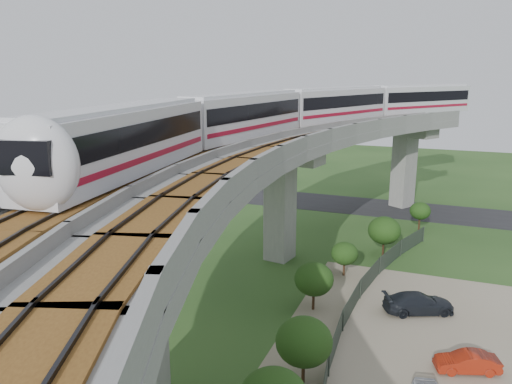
# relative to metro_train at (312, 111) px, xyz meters

# --- Properties ---
(ground) EXTENTS (160.00, 160.00, 0.00)m
(ground) POSITION_rel_metro_train_xyz_m (-2.25, -14.93, -12.31)
(ground) COLOR #27461C
(ground) RESTS_ON ground
(dirt_lot) EXTENTS (18.00, 26.00, 0.04)m
(dirt_lot) POSITION_rel_metro_train_xyz_m (11.75, -16.93, -12.29)
(dirt_lot) COLOR gray
(dirt_lot) RESTS_ON ground
(asphalt_road) EXTENTS (60.00, 8.00, 0.03)m
(asphalt_road) POSITION_rel_metro_train_xyz_m (-2.25, 15.07, -12.29)
(asphalt_road) COLOR #232326
(asphalt_road) RESTS_ON ground
(viaduct) EXTENTS (19.58, 73.98, 11.40)m
(viaduct) POSITION_rel_metro_train_xyz_m (1.60, -14.93, -3.26)
(viaduct) COLOR #99968E
(viaduct) RESTS_ON ground
(metro_train) EXTENTS (19.76, 59.32, 3.64)m
(metro_train) POSITION_rel_metro_train_xyz_m (0.00, 0.00, 0.00)
(metro_train) COLOR silver
(metro_train) RESTS_ON ground
(fence) EXTENTS (3.87, 38.73, 1.50)m
(fence) POSITION_rel_metro_train_xyz_m (7.51, -14.93, -11.56)
(fence) COLOR #2D382D
(fence) RESTS_ON ground
(tree_0) EXTENTS (2.02, 2.02, 3.13)m
(tree_0) POSITION_rel_metro_train_xyz_m (9.43, 7.01, -10.05)
(tree_0) COLOR #382314
(tree_0) RESTS_ON ground
(tree_1) EXTENTS (2.81, 2.81, 3.48)m
(tree_1) POSITION_rel_metro_train_xyz_m (6.90, -0.61, -10.03)
(tree_1) COLOR #382314
(tree_1) RESTS_ON ground
(tree_2) EXTENTS (2.12, 2.12, 2.76)m
(tree_2) POSITION_rel_metro_train_xyz_m (4.58, -6.31, -10.45)
(tree_2) COLOR #382314
(tree_2) RESTS_ON ground
(tree_3) EXTENTS (2.63, 2.63, 3.35)m
(tree_3) POSITION_rel_metro_train_xyz_m (3.79, -12.76, -10.08)
(tree_3) COLOR #382314
(tree_3) RESTS_ON ground
(tree_4) EXTENTS (2.93, 2.93, 3.62)m
(tree_4) POSITION_rel_metro_train_xyz_m (5.36, -20.84, -9.94)
(tree_4) COLOR #382314
(tree_4) RESTS_ON ground
(car_red) EXTENTS (3.55, 2.16, 1.11)m
(car_red) POSITION_rel_metro_train_xyz_m (13.29, -16.78, -11.72)
(car_red) COLOR maroon
(car_red) RESTS_ON dirt_lot
(car_dark) EXTENTS (4.99, 3.64, 1.34)m
(car_dark) POSITION_rel_metro_train_xyz_m (10.44, -10.67, -11.60)
(car_dark) COLOR black
(car_dark) RESTS_ON dirt_lot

